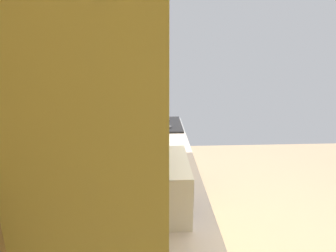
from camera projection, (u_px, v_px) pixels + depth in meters
wall_back at (101, 122)px, 1.78m from camera, size 4.08×0.12×2.80m
upper_cabinets at (126, 60)px, 1.30m from camera, size 1.83×0.32×0.69m
oven_range at (157, 157)px, 3.56m from camera, size 0.72×0.66×1.09m
microwave at (156, 185)px, 1.66m from camera, size 0.49×0.41×0.32m
bowl at (172, 167)px, 2.19m from camera, size 0.16×0.16×0.05m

